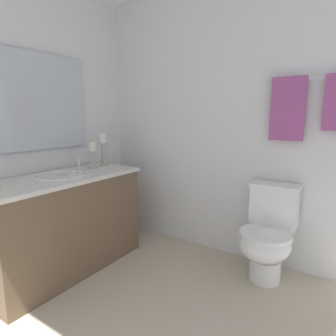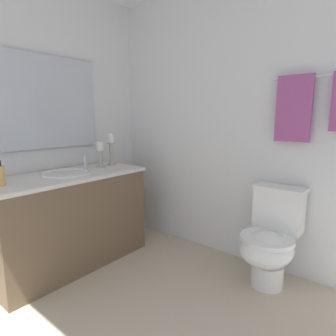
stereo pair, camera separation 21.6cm
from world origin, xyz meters
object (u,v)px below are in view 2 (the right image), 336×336
Objects in this scene: candle_holder_tall at (111,148)px; towel_bar at (325,75)px; vanity_cabinet at (69,219)px; mirror at (44,102)px; towel_near_vanity at (294,109)px; candle_holder_short at (100,154)px; soap_bottle at (0,175)px; toilet at (270,240)px; sink_basin at (67,178)px.

candle_holder_tall is 0.43× the size of towel_bar.
vanity_cabinet is 1.04m from mirror.
towel_bar is 1.51× the size of towel_near_vanity.
mirror is at bearing -119.48° from candle_holder_short.
soap_bottle is 2.35m from towel_bar.
vanity_cabinet is at bearing -82.92° from candle_holder_tall.
candle_holder_short is 1.67m from toilet.
vanity_cabinet is 2.73× the size of towel_near_vanity.
candle_holder_short is 0.92m from soap_bottle.
vanity_cabinet is 0.36m from sink_basin.
candle_holder_short is at bearing -159.58° from towel_near_vanity.
towel_bar is (1.76, 0.45, 0.59)m from candle_holder_tall.
vanity_cabinet is 5.40× the size of candle_holder_short.
sink_basin is 1.28× the size of candle_holder_tall.
vanity_cabinet is at bearing -0.01° from mirror.
sink_basin is at bearing 0.20° from mirror.
candle_holder_short is (0.01, -0.15, -0.04)m from candle_holder_tall.
candle_holder_tall is at bearing 68.69° from mirror.
towel_near_vanity is (1.79, 0.98, -0.07)m from mirror.
vanity_cabinet is 2.28m from towel_bar.
towel_near_vanity is at bearing 15.45° from candle_holder_tall.
towel_bar reaches higher than vanity_cabinet.
sink_basin is 2.12m from towel_bar.
toilet is (1.47, 0.78, -0.04)m from vanity_cabinet.
vanity_cabinet is 4.24× the size of candle_holder_tall.
soap_bottle reaches higher than sink_basin.
towel_near_vanity reaches higher than soap_bottle.
candle_holder_short reaches higher than toilet.
candle_holder_tall reaches higher than vanity_cabinet.
soap_bottle is at bearing -59.22° from mirror.
towel_near_vanity reaches higher than candle_holder_tall.
candle_holder_tall is at bearing 95.20° from soap_bottle.
candle_holder_short reaches higher than vanity_cabinet.
toilet is (1.53, 0.38, -0.57)m from candle_holder_short.
mirror reaches higher than vanity_cabinet.
sink_basin is 1.89m from towel_near_vanity.
mirror is at bearing -156.09° from toilet.
mirror is 0.73m from candle_holder_tall.
towel_bar is at bearing 30.51° from vanity_cabinet.
candle_holder_short is 1.37× the size of soap_bottle.
towel_near_vanity is at bearing 28.70° from mirror.
towel_bar is (1.69, 1.00, 1.16)m from vanity_cabinet.
sink_basin is 0.43m from candle_holder_short.
mirror is at bearing 120.78° from soap_bottle.
sink_basin is 0.58m from candle_holder_tall.
sink_basin is 1.71m from toilet.
mirror reaches higher than candle_holder_short.
towel_bar is 0.29m from towel_near_vanity.
toilet is 1.00m from towel_near_vanity.
towel_near_vanity is at bearing 20.42° from candle_holder_short.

